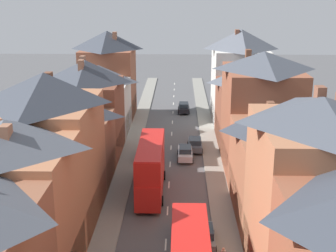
% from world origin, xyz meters
% --- Properties ---
extents(pavement_left, '(2.20, 104.00, 0.14)m').
position_xyz_m(pavement_left, '(-5.10, 38.00, 0.07)').
color(pavement_left, gray).
rests_on(pavement_left, ground).
extents(pavement_right, '(2.20, 104.00, 0.14)m').
position_xyz_m(pavement_right, '(5.10, 38.00, 0.07)').
color(pavement_right, gray).
rests_on(pavement_right, ground).
extents(centre_line_dashes, '(0.14, 97.80, 0.01)m').
position_xyz_m(centre_line_dashes, '(0.00, 36.00, 0.01)').
color(centre_line_dashes, silver).
rests_on(centre_line_dashes, ground).
extents(terrace_row_left, '(8.00, 74.77, 13.72)m').
position_xyz_m(terrace_row_left, '(-10.18, 24.23, 5.93)').
color(terrace_row_left, '#B2704C').
rests_on(terrace_row_left, ground).
extents(terrace_row_right, '(8.00, 71.46, 14.20)m').
position_xyz_m(terrace_row_right, '(10.19, 23.96, 6.22)').
color(terrace_row_right, '#B2704C').
rests_on(terrace_row_right, ground).
extents(double_decker_bus_lead, '(2.74, 10.80, 5.30)m').
position_xyz_m(double_decker_bus_lead, '(-1.81, 28.07, 2.82)').
color(double_decker_bus_lead, red).
rests_on(double_decker_bus_lead, ground).
extents(car_near_blue, '(1.90, 4.40, 1.59)m').
position_xyz_m(car_near_blue, '(-3.10, 37.89, 0.80)').
color(car_near_blue, maroon).
rests_on(car_near_blue, ground).
extents(car_near_silver, '(1.90, 4.05, 1.63)m').
position_xyz_m(car_near_silver, '(3.10, 18.03, 0.82)').
color(car_near_silver, gray).
rests_on(car_near_silver, ground).
extents(car_parked_left_a, '(1.90, 4.35, 1.62)m').
position_xyz_m(car_parked_left_a, '(1.80, 19.10, 0.82)').
color(car_parked_left_a, '#144728').
rests_on(car_parked_left_a, ground).
extents(car_mid_black, '(1.90, 4.50, 1.64)m').
position_xyz_m(car_mid_black, '(1.80, 37.85, 0.83)').
color(car_mid_black, silver).
rests_on(car_mid_black, ground).
extents(car_parked_left_b, '(1.90, 4.56, 1.62)m').
position_xyz_m(car_parked_left_b, '(3.10, 41.19, 0.82)').
color(car_parked_left_b, '#4C515B').
rests_on(car_parked_left_b, ground).
extents(car_mid_white, '(1.90, 4.60, 1.65)m').
position_xyz_m(car_mid_white, '(1.80, 60.06, 0.83)').
color(car_mid_white, black).
rests_on(car_mid_white, ground).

